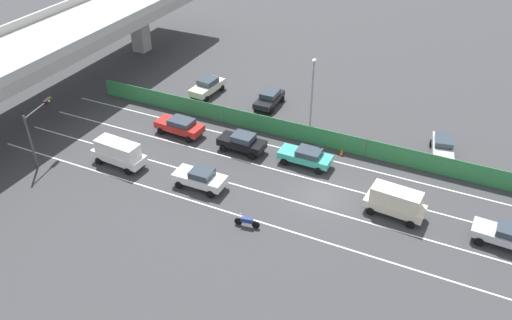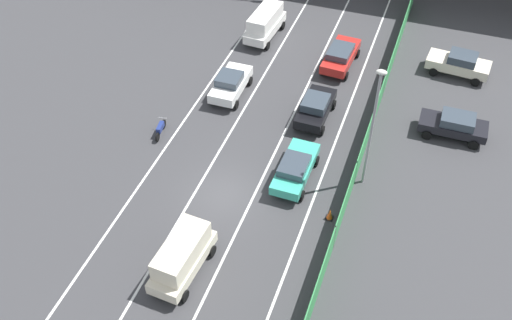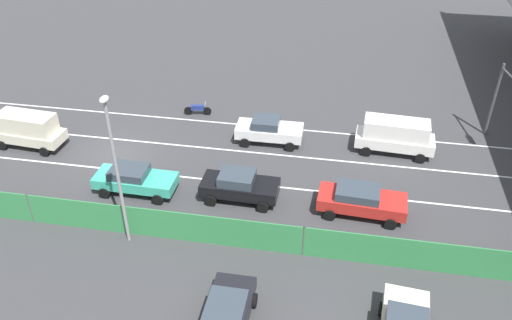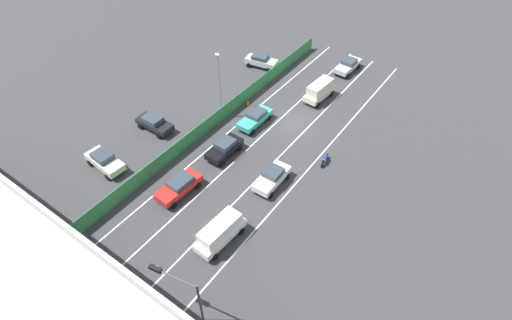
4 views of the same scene
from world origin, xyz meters
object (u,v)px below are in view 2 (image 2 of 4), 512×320
object	(u,v)px
motorcycle	(160,129)
parked_sedan_cream	(459,63)
car_hatchback_white	(230,83)
car_sedan_red	(341,55)
car_van_cream	(182,256)
car_taxi_teal	(295,168)
car_van_white	(265,23)
parked_sedan_dark	(454,125)
car_sedan_black	(315,107)
traffic_cone	(330,214)
street_lamp	(373,119)

from	to	relation	value
motorcycle	parked_sedan_cream	bearing A→B (deg)	37.23
car_hatchback_white	car_sedan_red	size ratio (longest dim) A/B	0.91
car_van_cream	car_taxi_teal	world-z (taller)	car_van_cream
car_van_white	parked_sedan_cream	size ratio (longest dim) A/B	1.08
car_van_white	parked_sedan_dark	bearing A→B (deg)	-25.56
car_van_white	car_hatchback_white	size ratio (longest dim) A/B	1.14
car_sedan_black	car_van_cream	size ratio (longest dim) A/B	0.93
car_van_cream	car_taxi_teal	distance (m)	9.13
car_van_cream	traffic_cone	size ratio (longest dim) A/B	6.43
parked_sedan_dark	parked_sedan_cream	distance (m)	7.16
car_sedan_black	street_lamp	world-z (taller)	street_lamp
car_van_white	street_lamp	xyz separation A→B (m)	(10.79, -13.46, 3.56)
car_sedan_red	traffic_cone	bearing A→B (deg)	-78.55
car_hatchback_white	parked_sedan_cream	distance (m)	16.74
car_van_white	traffic_cone	distance (m)	19.53
car_sedan_black	parked_sedan_cream	distance (m)	11.97
street_lamp	motorcycle	bearing A→B (deg)	-179.62
car_van_cream	parked_sedan_dark	size ratio (longest dim) A/B	1.07
car_taxi_teal	motorcycle	size ratio (longest dim) A/B	2.38
car_sedan_red	parked_sedan_cream	world-z (taller)	parked_sedan_cream
parked_sedan_dark	car_van_white	bearing A→B (deg)	154.44
car_hatchback_white	street_lamp	bearing A→B (deg)	-27.23
car_sedan_red	street_lamp	world-z (taller)	street_lamp
car_van_white	car_taxi_teal	size ratio (longest dim) A/B	1.07
car_hatchback_white	street_lamp	world-z (taller)	street_lamp
car_hatchback_white	car_taxi_teal	xyz separation A→B (m)	(6.69, -6.60, -0.04)
car_van_white	car_sedan_black	world-z (taller)	car_van_white
car_van_white	car_van_cream	size ratio (longest dim) A/B	1.07
car_hatchback_white	car_van_cream	bearing A→B (deg)	-77.93
car_van_white	car_hatchback_white	xyz separation A→B (m)	(0.17, -7.99, -0.35)
motorcycle	parked_sedan_cream	xyz separation A→B (m)	(17.56, 13.34, 0.49)
car_sedan_red	traffic_cone	distance (m)	15.27
car_sedan_red	car_hatchback_white	bearing A→B (deg)	-137.07
car_sedan_red	parked_sedan_dark	xyz separation A→B (m)	(8.77, -5.34, -0.01)
car_taxi_teal	parked_sedan_cream	bearing A→B (deg)	60.54
car_sedan_black	parked_sedan_cream	xyz separation A→B (m)	(8.50, 8.43, 0.02)
traffic_cone	street_lamp	bearing A→B (deg)	71.65
car_taxi_teal	street_lamp	world-z (taller)	street_lamp
car_van_cream	parked_sedan_cream	bearing A→B (deg)	63.05
car_taxi_teal	car_sedan_red	xyz separation A→B (m)	(-0.26, 12.58, 0.04)
car_van_cream	traffic_cone	xyz separation A→B (m)	(6.25, 6.06, -0.95)
car_van_cream	street_lamp	world-z (taller)	street_lamp
motorcycle	car_van_white	bearing A→B (deg)	79.22
car_van_white	car_hatchback_white	distance (m)	8.00
street_lamp	car_taxi_teal	bearing A→B (deg)	-163.91
car_sedan_black	car_sedan_red	distance (m)	6.62
car_van_white	car_van_cream	bearing A→B (deg)	-81.65
parked_sedan_cream	street_lamp	world-z (taller)	street_lamp
car_van_cream	car_sedan_red	distance (m)	21.26
street_lamp	car_van_white	bearing A→B (deg)	128.72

